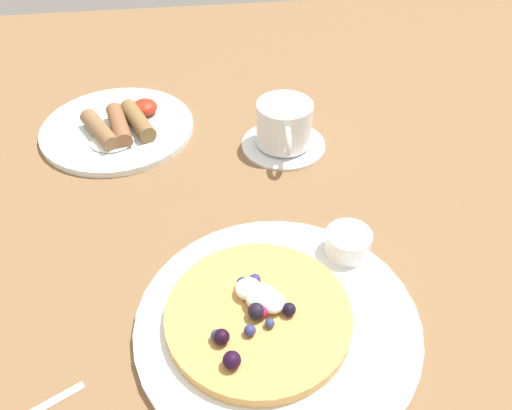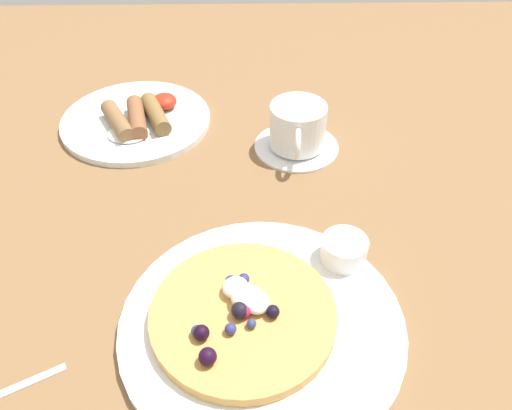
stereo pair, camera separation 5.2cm
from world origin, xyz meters
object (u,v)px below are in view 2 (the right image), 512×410
pancake_plate (262,324)px  breakfast_plate (136,121)px  syrup_ramekin (344,250)px  coffee_saucer (296,146)px  coffee_cup (298,125)px

pancake_plate → breakfast_plate: 43.81cm
pancake_plate → syrup_ramekin: size_ratio=5.59×
syrup_ramekin → breakfast_plate: size_ratio=0.23×
pancake_plate → syrup_ramekin: 13.15cm
pancake_plate → breakfast_plate: size_ratio=1.27×
pancake_plate → coffee_saucer: 32.78cm
syrup_ramekin → coffee_cup: coffee_cup is taller
breakfast_plate → coffee_saucer: 26.24cm
syrup_ramekin → breakfast_plate: (-28.78, 30.81, -2.06)cm
syrup_ramekin → coffee_cup: size_ratio=0.47×
coffee_saucer → coffee_cup: bearing=-95.0°
syrup_ramekin → coffee_saucer: size_ratio=0.42×
pancake_plate → breakfast_plate: bearing=115.8°
syrup_ramekin → coffee_saucer: 23.93cm
syrup_ramekin → breakfast_plate: 42.21cm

